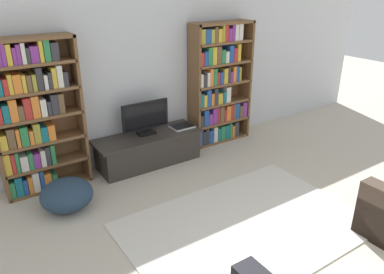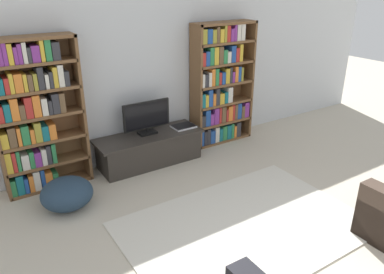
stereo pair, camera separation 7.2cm
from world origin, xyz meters
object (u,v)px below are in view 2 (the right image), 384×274
(bookshelf_right, at_px, (220,85))
(laptop, at_px, (183,126))
(beanbag_ottoman, at_px, (67,194))
(tv_stand, at_px, (150,149))
(television, at_px, (147,117))
(bookshelf_left, at_px, (33,114))

(bookshelf_right, height_order, laptop, bookshelf_right)
(beanbag_ottoman, bearing_deg, tv_stand, 20.80)
(laptop, distance_m, beanbag_ottoman, 1.89)
(laptop, xyz_separation_m, beanbag_ottoman, (-1.81, -0.46, -0.27))
(tv_stand, height_order, television, television)
(bookshelf_right, relative_size, laptop, 5.71)
(television, height_order, laptop, television)
(bookshelf_right, height_order, tv_stand, bookshelf_right)
(bookshelf_left, distance_m, television, 1.41)
(bookshelf_left, bearing_deg, beanbag_ottoman, -80.16)
(tv_stand, bearing_deg, beanbag_ottoman, -159.20)
(bookshelf_left, bearing_deg, tv_stand, -5.67)
(tv_stand, xyz_separation_m, television, (-0.00, 0.04, 0.45))
(laptop, height_order, beanbag_ottoman, laptop)
(television, bearing_deg, bookshelf_right, 4.14)
(bookshelf_right, bearing_deg, television, -175.86)
(bookshelf_left, height_order, laptop, bookshelf_left)
(television, height_order, beanbag_ottoman, television)
(tv_stand, distance_m, beanbag_ottoman, 1.36)
(bookshelf_left, xyz_separation_m, beanbag_ottoman, (0.11, -0.62, -0.78))
(beanbag_ottoman, bearing_deg, bookshelf_right, 13.63)
(tv_stand, xyz_separation_m, laptop, (0.54, -0.02, 0.22))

